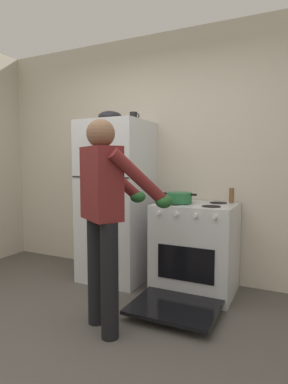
{
  "coord_description": "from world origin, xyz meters",
  "views": [
    {
      "loc": [
        1.41,
        -1.47,
        1.28
      ],
      "look_at": [
        0.07,
        1.32,
        1.0
      ],
      "focal_mm": 30.08,
      "sensor_mm": 36.0,
      "label": 1
    }
  ],
  "objects_px": {
    "stove_range": "(195,249)",
    "person_cook": "(107,206)",
    "refrigerator": "(117,201)",
    "mixing_bowl": "(110,117)",
    "red_pot": "(179,198)",
    "coffee_mug": "(134,117)",
    "pepper_mill": "(232,195)"
  },
  "relations": [
    {
      "from": "refrigerator",
      "to": "coffee_mug",
      "type": "relative_size",
      "value": 15.4
    },
    {
      "from": "refrigerator",
      "to": "red_pot",
      "type": "height_order",
      "value": "refrigerator"
    },
    {
      "from": "mixing_bowl",
      "to": "refrigerator",
      "type": "bearing_deg",
      "value": -0.21
    },
    {
      "from": "refrigerator",
      "to": "red_pot",
      "type": "bearing_deg",
      "value": -3.85
    },
    {
      "from": "person_cook",
      "to": "pepper_mill",
      "type": "distance_m",
      "value": 1.39
    },
    {
      "from": "refrigerator",
      "to": "person_cook",
      "type": "distance_m",
      "value": 1.13
    },
    {
      "from": "stove_range",
      "to": "coffee_mug",
      "type": "relative_size",
      "value": 10.75
    },
    {
      "from": "red_pot",
      "to": "stove_range",
      "type": "bearing_deg",
      "value": 11.41
    },
    {
      "from": "person_cook",
      "to": "coffee_mug",
      "type": "height_order",
      "value": "coffee_mug"
    },
    {
      "from": "red_pot",
      "to": "pepper_mill",
      "type": "distance_m",
      "value": 0.52
    },
    {
      "from": "person_cook",
      "to": "coffee_mug",
      "type": "distance_m",
      "value": 1.37
    },
    {
      "from": "stove_range",
      "to": "person_cook",
      "type": "relative_size",
      "value": 0.75
    },
    {
      "from": "stove_range",
      "to": "mixing_bowl",
      "type": "xyz_separation_m",
      "value": [
        -0.98,
        0.02,
        1.35
      ]
    },
    {
      "from": "coffee_mug",
      "to": "refrigerator",
      "type": "bearing_deg",
      "value": -164.6
    },
    {
      "from": "red_pot",
      "to": "refrigerator",
      "type": "bearing_deg",
      "value": 176.15
    },
    {
      "from": "red_pot",
      "to": "coffee_mug",
      "type": "relative_size",
      "value": 3.1
    },
    {
      "from": "refrigerator",
      "to": "person_cook",
      "type": "bearing_deg",
      "value": -63.52
    },
    {
      "from": "stove_range",
      "to": "pepper_mill",
      "type": "bearing_deg",
      "value": 35.97
    },
    {
      "from": "stove_range",
      "to": "refrigerator",
      "type": "bearing_deg",
      "value": 178.89
    },
    {
      "from": "refrigerator",
      "to": "mixing_bowl",
      "type": "distance_m",
      "value": 0.92
    },
    {
      "from": "person_cook",
      "to": "mixing_bowl",
      "type": "height_order",
      "value": "mixing_bowl"
    },
    {
      "from": "coffee_mug",
      "to": "person_cook",
      "type": "bearing_deg",
      "value": -73.23
    },
    {
      "from": "red_pot",
      "to": "pepper_mill",
      "type": "height_order",
      "value": "pepper_mill"
    },
    {
      "from": "pepper_mill",
      "to": "mixing_bowl",
      "type": "distance_m",
      "value": 1.53
    },
    {
      "from": "refrigerator",
      "to": "coffee_mug",
      "type": "bearing_deg",
      "value": 15.4
    },
    {
      "from": "red_pot",
      "to": "coffee_mug",
      "type": "height_order",
      "value": "coffee_mug"
    },
    {
      "from": "refrigerator",
      "to": "pepper_mill",
      "type": "xyz_separation_m",
      "value": [
        1.2,
        0.2,
        0.1
      ]
    },
    {
      "from": "refrigerator",
      "to": "mixing_bowl",
      "type": "bearing_deg",
      "value": 179.79
    },
    {
      "from": "coffee_mug",
      "to": "mixing_bowl",
      "type": "height_order",
      "value": "mixing_bowl"
    },
    {
      "from": "person_cook",
      "to": "refrigerator",
      "type": "bearing_deg",
      "value": 116.48
    },
    {
      "from": "person_cook",
      "to": "coffee_mug",
      "type": "relative_size",
      "value": 14.28
    },
    {
      "from": "stove_range",
      "to": "red_pot",
      "type": "xyz_separation_m",
      "value": [
        -0.16,
        -0.03,
        0.51
      ]
    }
  ]
}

